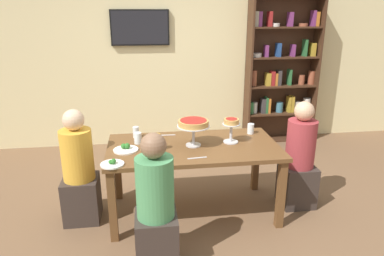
# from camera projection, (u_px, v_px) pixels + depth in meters

# --- Properties ---
(ground_plane) EXTENTS (12.00, 12.00, 0.00)m
(ground_plane) POSITION_uv_depth(u_px,v_px,m) (193.00, 211.00, 3.74)
(ground_plane) COLOR brown
(rear_partition) EXTENTS (8.00, 0.12, 2.80)m
(rear_partition) POSITION_uv_depth(u_px,v_px,m) (173.00, 53.00, 5.37)
(rear_partition) COLOR beige
(rear_partition) RESTS_ON ground_plane
(dining_table) EXTENTS (1.69, 0.90, 0.74)m
(dining_table) POSITION_uv_depth(u_px,v_px,m) (193.00, 154.00, 3.54)
(dining_table) COLOR brown
(dining_table) RESTS_ON ground_plane
(bookshelf) EXTENTS (1.10, 0.30, 2.21)m
(bookshelf) POSITION_uv_depth(u_px,v_px,m) (281.00, 72.00, 5.50)
(bookshelf) COLOR #422819
(bookshelf) RESTS_ON ground_plane
(television) EXTENTS (0.84, 0.05, 0.50)m
(television) POSITION_uv_depth(u_px,v_px,m) (140.00, 28.00, 5.10)
(television) COLOR black
(diner_near_left) EXTENTS (0.34, 0.34, 1.15)m
(diner_near_left) POSITION_uv_depth(u_px,v_px,m) (156.00, 211.00, 2.83)
(diner_near_left) COLOR #382D28
(diner_near_left) RESTS_ON ground_plane
(diner_head_east) EXTENTS (0.34, 0.34, 1.15)m
(diner_head_east) POSITION_uv_depth(u_px,v_px,m) (299.00, 162.00, 3.73)
(diner_head_east) COLOR #382D28
(diner_head_east) RESTS_ON ground_plane
(diner_head_west) EXTENTS (0.34, 0.34, 1.15)m
(diner_head_west) POSITION_uv_depth(u_px,v_px,m) (79.00, 175.00, 3.45)
(diner_head_west) COLOR #382D28
(diner_head_west) RESTS_ON ground_plane
(deep_dish_pizza_stand) EXTENTS (0.32, 0.32, 0.26)m
(deep_dish_pizza_stand) POSITION_uv_depth(u_px,v_px,m) (193.00, 124.00, 3.44)
(deep_dish_pizza_stand) COLOR silver
(deep_dish_pizza_stand) RESTS_ON dining_table
(personal_pizza_stand) EXTENTS (0.18, 0.18, 0.25)m
(personal_pizza_stand) POSITION_uv_depth(u_px,v_px,m) (231.00, 126.00, 3.54)
(personal_pizza_stand) COLOR silver
(personal_pizza_stand) RESTS_ON dining_table
(salad_plate_near_diner) EXTENTS (0.20, 0.20, 0.06)m
(salad_plate_near_diner) POSITION_uv_depth(u_px,v_px,m) (112.00, 164.00, 3.06)
(salad_plate_near_diner) COLOR white
(salad_plate_near_diner) RESTS_ON dining_table
(salad_plate_far_diner) EXTENTS (0.24, 0.24, 0.07)m
(salad_plate_far_diner) POSITION_uv_depth(u_px,v_px,m) (126.00, 149.00, 3.38)
(salad_plate_far_diner) COLOR white
(salad_plate_far_diner) RESTS_ON dining_table
(beer_glass_amber_tall) EXTENTS (0.07, 0.07, 0.17)m
(beer_glass_amber_tall) POSITION_uv_depth(u_px,v_px,m) (157.00, 142.00, 3.36)
(beer_glass_amber_tall) COLOR gold
(beer_glass_amber_tall) RESTS_ON dining_table
(water_glass_clear_near) EXTENTS (0.07, 0.07, 0.11)m
(water_glass_clear_near) POSITION_uv_depth(u_px,v_px,m) (251.00, 129.00, 3.83)
(water_glass_clear_near) COLOR white
(water_glass_clear_near) RESTS_ON dining_table
(water_glass_clear_far) EXTENTS (0.08, 0.08, 0.11)m
(water_glass_clear_far) POSITION_uv_depth(u_px,v_px,m) (138.00, 138.00, 3.55)
(water_glass_clear_far) COLOR white
(water_glass_clear_far) RESTS_ON dining_table
(water_glass_clear_spare) EXTENTS (0.06, 0.06, 0.12)m
(water_glass_clear_spare) POSITION_uv_depth(u_px,v_px,m) (136.00, 132.00, 3.71)
(water_glass_clear_spare) COLOR white
(water_glass_clear_spare) RESTS_ON dining_table
(cutlery_fork_near) EXTENTS (0.18, 0.03, 0.00)m
(cutlery_fork_near) POSITION_uv_depth(u_px,v_px,m) (197.00, 158.00, 3.21)
(cutlery_fork_near) COLOR silver
(cutlery_fork_near) RESTS_ON dining_table
(cutlery_knife_near) EXTENTS (0.18, 0.02, 0.00)m
(cutlery_knife_near) POSITION_uv_depth(u_px,v_px,m) (167.00, 135.00, 3.79)
(cutlery_knife_near) COLOR silver
(cutlery_knife_near) RESTS_ON dining_table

